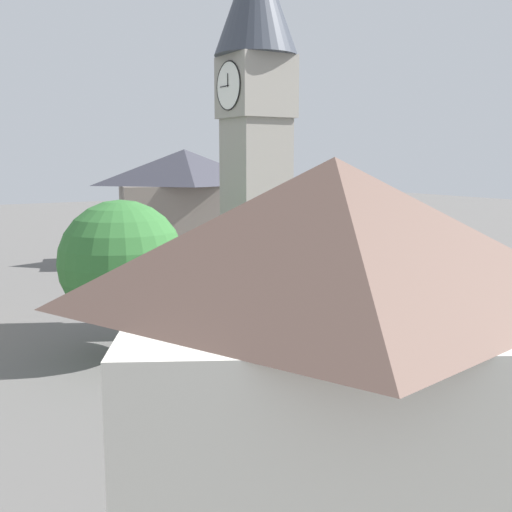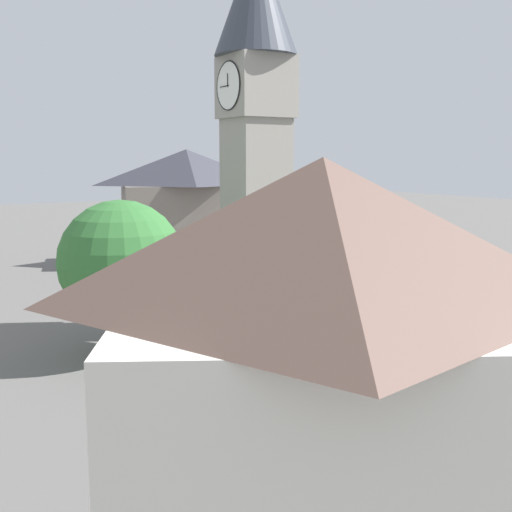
# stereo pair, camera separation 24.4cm
# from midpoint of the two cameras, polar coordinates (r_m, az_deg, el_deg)

# --- Properties ---
(ground_plane) EXTENTS (200.00, 200.00, 0.00)m
(ground_plane) POSITION_cam_midpoint_polar(r_m,az_deg,el_deg) (33.17, 0.21, -6.57)
(ground_plane) COLOR #605E5B
(clock_tower) EXTENTS (4.14, 4.14, 19.67)m
(clock_tower) POSITION_cam_midpoint_polar(r_m,az_deg,el_deg) (32.07, 0.22, 13.59)
(clock_tower) COLOR gray
(clock_tower) RESTS_ON ground
(car_blue_kerb) EXTENTS (3.54, 4.42, 1.53)m
(car_blue_kerb) POSITION_cam_midpoint_polar(r_m,az_deg,el_deg) (30.13, 11.54, -6.86)
(car_blue_kerb) COLOR #236B38
(car_blue_kerb) RESTS_ON ground
(car_silver_kerb) EXTENTS (3.45, 4.43, 1.53)m
(car_silver_kerb) POSITION_cam_midpoint_polar(r_m,az_deg,el_deg) (21.28, -3.20, -13.48)
(car_silver_kerb) COLOR #236B38
(car_silver_kerb) RESTS_ON ground
(car_red_corner) EXTENTS (4.36, 2.39, 1.53)m
(car_red_corner) POSITION_cam_midpoint_polar(r_m,az_deg,el_deg) (26.19, -0.39, -9.09)
(car_red_corner) COLOR gold
(car_red_corner) RESTS_ON ground
(car_white_side) EXTENTS (2.09, 4.26, 1.53)m
(car_white_side) POSITION_cam_midpoint_polar(r_m,az_deg,el_deg) (41.22, -2.25, -2.41)
(car_white_side) COLOR red
(car_white_side) RESTS_ON ground
(car_black_far) EXTENTS (4.41, 3.57, 1.53)m
(car_black_far) POSITION_cam_midpoint_polar(r_m,az_deg,el_deg) (36.90, -9.11, -3.87)
(car_black_far) COLOR #2D5BB7
(car_black_far) RESTS_ON ground
(car_green_alley) EXTENTS (4.45, 2.88, 1.53)m
(car_green_alley) POSITION_cam_midpoint_polar(r_m,az_deg,el_deg) (40.12, 7.19, -2.79)
(car_green_alley) COLOR red
(car_green_alley) RESTS_ON ground
(pedestrian) EXTENTS (0.56, 0.23, 1.69)m
(pedestrian) POSITION_cam_midpoint_polar(r_m,az_deg,el_deg) (38.56, 1.23, -2.83)
(pedestrian) COLOR #706656
(pedestrian) RESTS_ON ground
(tree) EXTENTS (5.57, 5.57, 7.06)m
(tree) POSITION_cam_midpoint_polar(r_m,az_deg,el_deg) (28.37, -11.92, -0.59)
(tree) COLOR brown
(tree) RESTS_ON ground
(building_shop_left) EXTENTS (7.76, 8.20, 8.88)m
(building_shop_left) POSITION_cam_midpoint_polar(r_m,az_deg,el_deg) (10.48, 6.42, -15.64)
(building_shop_left) COLOR silver
(building_shop_left) RESTS_ON ground
(building_terrace_right) EXTENTS (9.69, 12.60, 9.57)m
(building_terrace_right) POSITION_cam_midpoint_polar(r_m,az_deg,el_deg) (53.99, -6.16, 4.66)
(building_terrace_right) COLOR slate
(building_terrace_right) RESTS_ON ground
(lamp_post) EXTENTS (0.36, 0.36, 5.29)m
(lamp_post) POSITION_cam_midpoint_polar(r_m,az_deg,el_deg) (27.84, 5.08, -2.18)
(lamp_post) COLOR black
(lamp_post) RESTS_ON ground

